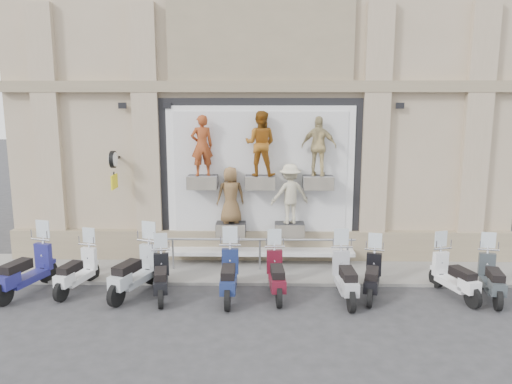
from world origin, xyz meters
TOP-DOWN VIEW (x-y plane):
  - ground at (0.00, 0.00)m, footprint 90.00×90.00m
  - sidewalk at (0.00, 2.10)m, footprint 16.00×2.20m
  - building at (0.00, 7.00)m, footprint 14.00×8.60m
  - shop_vitrine at (0.08, 2.75)m, footprint 5.60×0.87m
  - guard_rail at (0.00, 2.00)m, footprint 5.06×0.10m
  - clock_sign_bracket at (-3.90, 2.47)m, footprint 0.10×0.80m
  - scooter_a at (-5.47, 0.43)m, footprint 1.13×2.09m
  - scooter_b at (-4.34, 0.61)m, footprint 0.90×1.82m
  - scooter_c at (-2.91, 0.42)m, footprint 1.22×2.07m
  - scooter_d at (-2.26, 0.28)m, footprint 0.79×1.76m
  - scooter_e at (-0.69, 0.26)m, footprint 0.59×1.91m
  - scooter_f at (0.40, 0.40)m, footprint 0.64×1.82m
  - scooter_g at (1.97, 0.22)m, footprint 0.62×1.89m
  - scooter_h at (2.62, 0.40)m, footprint 0.93×1.77m
  - scooter_i at (4.51, 0.41)m, footprint 1.02×1.84m
  - scooter_j at (5.32, 0.32)m, footprint 0.83×1.83m

SIDE VIEW (x-z plane):
  - ground at x=0.00m, z-range 0.00..0.00m
  - sidewalk at x=0.00m, z-range 0.00..0.08m
  - guard_rail at x=0.00m, z-range 0.00..0.93m
  - scooter_h at x=2.62m, z-range 0.00..1.38m
  - scooter_d at x=-2.26m, z-range 0.00..1.38m
  - scooter_b at x=-4.34m, z-range 0.00..1.42m
  - scooter_j at x=5.32m, z-range 0.00..1.43m
  - scooter_i at x=4.51m, z-range 0.00..1.43m
  - scooter_f at x=0.40m, z-range 0.00..1.46m
  - scooter_g at x=1.97m, z-range 0.00..1.52m
  - scooter_e at x=-0.69m, z-range 0.00..1.54m
  - scooter_c at x=-2.91m, z-range 0.00..1.62m
  - scooter_a at x=-5.47m, z-range 0.00..1.63m
  - shop_vitrine at x=0.08m, z-range 0.24..4.54m
  - clock_sign_bracket at x=-3.90m, z-range 2.29..3.31m
  - building at x=0.00m, z-range 0.00..12.00m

